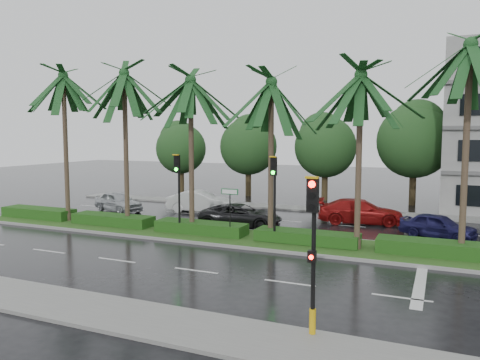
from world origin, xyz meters
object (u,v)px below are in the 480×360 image
at_px(signal_near, 313,249).
at_px(street_sign, 230,201).
at_px(car_red, 360,211).
at_px(car_blue, 438,226).
at_px(signal_median_left, 178,182).
at_px(car_silver, 118,202).
at_px(car_darkgrey, 240,216).
at_px(car_white, 200,202).

relative_size(signal_near, street_sign, 1.68).
xyz_separation_m(car_red, car_blue, (4.50, -2.57, -0.10)).
height_order(signal_median_left, car_blue, signal_median_left).
height_order(car_silver, car_red, car_red).
height_order(car_silver, car_darkgrey, car_silver).
bearing_deg(car_darkgrey, car_white, 41.12).
bearing_deg(car_silver, street_sign, -96.44).
height_order(signal_median_left, car_white, signal_median_left).
bearing_deg(car_red, car_white, 80.47).
height_order(signal_median_left, car_silver, signal_median_left).
relative_size(signal_median_left, car_silver, 1.03).
distance_m(signal_median_left, car_silver, 10.20).
bearing_deg(car_silver, car_blue, -72.21).
bearing_deg(car_darkgrey, car_blue, -93.36).
xyz_separation_m(car_darkgrey, car_red, (6.45, 3.99, 0.07)).
distance_m(car_white, car_darkgrey, 6.08).
height_order(car_white, car_red, car_white).
bearing_deg(car_red, signal_near, 174.19).
bearing_deg(signal_median_left, car_red, 42.40).
xyz_separation_m(signal_near, car_blue, (3.00, 14.87, -1.84)).
distance_m(signal_near, signal_median_left, 13.93).
relative_size(street_sign, car_white, 0.56).
bearing_deg(car_red, car_silver, 87.12).
relative_size(street_sign, car_silver, 0.62).
relative_size(car_red, car_blue, 1.34).
bearing_deg(signal_near, car_red, 94.91).
distance_m(street_sign, car_white, 9.41).
xyz_separation_m(car_silver, car_darkgrey, (10.37, -1.67, -0.03)).
distance_m(signal_near, car_white, 21.48).
distance_m(signal_near, car_silver, 23.83).
xyz_separation_m(signal_median_left, car_blue, (13.00, 5.19, -2.33)).
height_order(signal_near, car_darkgrey, signal_near).
xyz_separation_m(signal_median_left, car_red, (8.50, 7.76, -2.23)).
height_order(signal_median_left, street_sign, signal_median_left).
distance_m(signal_median_left, car_red, 11.72).
relative_size(street_sign, car_blue, 0.66).
xyz_separation_m(street_sign, car_blue, (10.00, 5.00, -1.46)).
distance_m(car_white, car_red, 11.23).
bearing_deg(car_darkgrey, car_silver, 70.11).
xyz_separation_m(signal_median_left, street_sign, (3.00, 0.18, -0.87)).
height_order(car_darkgrey, car_red, car_red).
bearing_deg(signal_near, car_white, 126.48).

